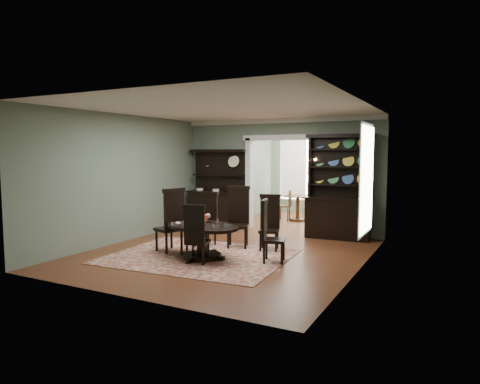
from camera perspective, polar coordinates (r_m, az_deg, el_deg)
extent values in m
cube|color=brown|center=(9.02, -2.02, -8.26)|extent=(5.50, 6.00, 0.01)
cube|color=silver|center=(8.81, -2.09, 11.10)|extent=(5.50, 6.00, 0.01)
cube|color=#5E6D5A|center=(10.41, -15.36, 1.76)|extent=(0.01, 6.00, 3.00)
cube|color=#5E6D5A|center=(7.82, 15.79, 0.62)|extent=(0.01, 6.00, 3.00)
cube|color=#5E6D5A|center=(6.36, -15.45, -0.41)|extent=(5.50, 0.01, 3.00)
cube|color=#5E6D5A|center=(12.29, -2.61, 2.47)|extent=(1.85, 0.01, 3.00)
cube|color=#5E6D5A|center=(10.94, 14.21, 1.95)|extent=(1.85, 0.01, 3.00)
cube|color=#5E6D5A|center=(11.49, 5.36, 8.48)|extent=(1.80, 0.01, 0.50)
cube|color=silver|center=(11.46, 5.28, 9.45)|extent=(5.50, 0.10, 0.12)
cube|color=brown|center=(13.28, 8.10, -3.90)|extent=(3.50, 3.50, 0.01)
cube|color=silver|center=(13.14, 8.27, 9.15)|extent=(3.50, 3.50, 0.01)
cube|color=#5E6D5A|center=(13.80, 1.30, 2.78)|extent=(0.01, 3.50, 3.00)
cube|color=#5E6D5A|center=(12.66, 15.69, 2.36)|extent=(0.01, 3.50, 3.00)
cube|color=#5E6D5A|center=(14.79, 10.42, 2.87)|extent=(3.50, 0.01, 3.00)
cube|color=silver|center=(15.01, 7.25, 3.14)|extent=(1.05, 0.06, 2.20)
cube|color=silver|center=(14.51, 13.58, 2.96)|extent=(1.05, 0.06, 2.20)
cube|color=silver|center=(11.87, 1.27, 1.16)|extent=(0.14, 0.25, 2.50)
cube|color=silver|center=(11.20, 9.57, 0.84)|extent=(0.14, 0.25, 2.50)
cube|color=silver|center=(11.48, 5.35, 7.24)|extent=(2.08, 0.25, 0.14)
cube|color=white|center=(8.40, 16.57, 1.60)|extent=(0.02, 1.10, 2.00)
cube|color=silver|center=(8.40, 16.47, 1.60)|extent=(0.01, 1.22, 2.12)
cube|color=black|center=(9.08, 16.82, 1.86)|extent=(0.10, 0.35, 2.10)
cube|color=#BD8E32|center=(11.08, 9.74, 3.89)|extent=(0.08, 0.05, 0.18)
sphere|color=#FFD88C|center=(10.97, 9.01, 4.31)|extent=(0.07, 0.07, 0.07)
sphere|color=#FFD88C|center=(10.90, 10.01, 4.29)|extent=(0.07, 0.07, 0.07)
cube|color=maroon|center=(8.82, -5.46, -8.52)|extent=(3.69, 3.05, 0.01)
ellipsoid|color=black|center=(8.55, -5.09, -4.51)|extent=(1.94, 1.50, 0.05)
cylinder|color=black|center=(8.55, -5.09, -4.72)|extent=(1.96, 1.96, 0.03)
cylinder|color=black|center=(8.61, -5.07, -6.56)|extent=(0.22, 0.22, 0.60)
cylinder|color=black|center=(8.67, -5.06, -8.49)|extent=(0.76, 0.76, 0.09)
cylinder|color=silver|center=(8.54, -4.61, -4.21)|extent=(0.26, 0.26, 0.05)
cube|color=black|center=(9.65, -4.69, -4.72)|extent=(0.46, 0.44, 0.06)
cube|color=black|center=(9.76, -4.19, -2.37)|extent=(0.43, 0.08, 0.73)
cube|color=black|center=(9.72, -4.21, -0.17)|extent=(0.47, 0.10, 0.08)
cylinder|color=black|center=(9.63, -6.05, -6.07)|extent=(0.05, 0.05, 0.43)
cylinder|color=black|center=(9.47, -4.26, -6.24)|extent=(0.05, 0.05, 0.43)
cylinder|color=black|center=(9.92, -5.09, -5.72)|extent=(0.05, 0.05, 0.43)
cylinder|color=black|center=(9.76, -3.33, -5.88)|extent=(0.05, 0.05, 0.43)
cube|color=black|center=(9.50, -0.32, -4.57)|extent=(0.62, 0.61, 0.06)
cube|color=black|center=(9.64, -0.20, -1.91)|extent=(0.47, 0.23, 0.82)
cube|color=black|center=(9.60, -0.20, 0.57)|extent=(0.51, 0.26, 0.08)
cylinder|color=black|center=(9.38, -1.58, -6.19)|extent=(0.05, 0.05, 0.48)
cylinder|color=black|center=(9.34, 0.72, -6.24)|extent=(0.05, 0.05, 0.48)
cylinder|color=black|center=(9.74, -1.32, -5.75)|extent=(0.05, 0.05, 0.48)
cylinder|color=black|center=(9.71, 0.90, -5.79)|extent=(0.05, 0.05, 0.48)
cube|color=black|center=(9.25, 3.90, -5.19)|extent=(0.53, 0.52, 0.06)
cube|color=black|center=(9.37, 4.04, -2.76)|extent=(0.42, 0.17, 0.72)
cube|color=black|center=(9.33, 4.05, -0.50)|extent=(0.46, 0.20, 0.07)
cylinder|color=black|center=(9.15, 2.73, -6.67)|extent=(0.05, 0.05, 0.43)
cylinder|color=black|center=(9.11, 4.83, -6.73)|extent=(0.05, 0.05, 0.43)
cylinder|color=black|center=(9.47, 2.99, -6.25)|extent=(0.05, 0.05, 0.43)
cylinder|color=black|center=(9.44, 5.02, -6.31)|extent=(0.05, 0.05, 0.43)
cube|color=black|center=(9.23, -9.46, -4.91)|extent=(0.60, 0.61, 0.06)
cube|color=black|center=(8.99, -8.76, -2.46)|extent=(0.21, 0.47, 0.82)
cube|color=black|center=(8.94, -8.80, 0.22)|extent=(0.25, 0.52, 0.08)
cylinder|color=black|center=(9.53, -9.12, -6.06)|extent=(0.05, 0.05, 0.48)
cylinder|color=black|center=(9.33, -11.06, -6.34)|extent=(0.05, 0.05, 0.48)
cylinder|color=black|center=(9.22, -7.80, -6.43)|extent=(0.05, 0.05, 0.48)
cylinder|color=black|center=(9.02, -9.78, -6.73)|extent=(0.05, 0.05, 0.48)
cube|color=black|center=(8.26, 4.56, -6.44)|extent=(0.51, 0.53, 0.06)
cube|color=black|center=(8.22, 3.29, -3.84)|extent=(0.16, 0.43, 0.73)
cube|color=black|center=(8.17, 3.30, -1.25)|extent=(0.19, 0.47, 0.07)
cylinder|color=black|center=(8.13, 5.59, -8.20)|extent=(0.05, 0.05, 0.43)
cylinder|color=black|center=(8.45, 5.84, -7.68)|extent=(0.05, 0.05, 0.43)
cylinder|color=black|center=(8.17, 3.22, -8.12)|extent=(0.05, 0.05, 0.43)
cylinder|color=black|center=(8.49, 3.56, -7.60)|extent=(0.05, 0.05, 0.43)
cube|color=black|center=(8.24, -5.65, -6.67)|extent=(0.48, 0.47, 0.05)
cube|color=black|center=(8.01, -6.11, -4.45)|extent=(0.40, 0.13, 0.69)
cube|color=black|center=(7.96, -6.13, -1.95)|extent=(0.44, 0.16, 0.07)
cylinder|color=black|center=(8.38, -4.24, -7.87)|extent=(0.04, 0.04, 0.41)
cylinder|color=black|center=(8.48, -6.29, -7.73)|extent=(0.04, 0.04, 0.41)
cylinder|color=black|center=(8.09, -4.96, -8.36)|extent=(0.04, 0.04, 0.41)
cylinder|color=black|center=(8.19, -7.08, -8.20)|extent=(0.04, 0.04, 0.41)
cube|color=black|center=(12.11, -3.10, -2.38)|extent=(1.61, 0.68, 0.98)
cube|color=black|center=(12.05, -3.11, 0.02)|extent=(1.71, 0.73, 0.05)
cube|color=black|center=(12.20, -2.61, 2.85)|extent=(1.57, 0.22, 1.16)
cube|color=black|center=(12.12, -2.84, 2.27)|extent=(1.54, 0.41, 0.04)
cube|color=black|center=(12.08, -2.90, 5.52)|extent=(1.69, 0.49, 0.08)
cube|color=black|center=(10.76, 12.90, -3.48)|extent=(1.55, 0.62, 0.98)
cube|color=black|center=(10.70, 12.95, -0.82)|extent=(1.66, 0.68, 0.04)
cube|color=black|center=(10.86, 13.33, 3.24)|extent=(1.53, 0.14, 1.48)
cube|color=black|center=(10.96, 9.42, 3.33)|extent=(0.07, 0.29, 1.53)
cube|color=black|center=(10.59, 17.08, 3.10)|extent=(0.07, 0.29, 1.53)
cube|color=black|center=(10.73, 13.24, 7.30)|extent=(1.65, 0.43, 0.09)
cube|color=black|center=(10.78, 13.13, 0.91)|extent=(1.54, 0.36, 0.03)
cube|color=black|center=(10.75, 13.18, 3.23)|extent=(1.54, 0.36, 0.03)
cube|color=black|center=(10.75, 13.23, 5.55)|extent=(1.54, 0.36, 0.03)
cylinder|color=brown|center=(13.29, 7.71, -0.54)|extent=(0.85, 0.85, 0.04)
cylinder|color=brown|center=(13.33, 7.69, -2.13)|extent=(0.11, 0.11, 0.74)
cylinder|color=brown|center=(13.39, 7.67, -3.66)|extent=(0.47, 0.47, 0.06)
cylinder|color=brown|center=(13.27, 5.92, -1.88)|extent=(0.40, 0.40, 0.04)
cube|color=brown|center=(13.20, 6.70, -0.82)|extent=(0.09, 0.36, 0.50)
cylinder|color=brown|center=(13.46, 5.44, -2.75)|extent=(0.04, 0.04, 0.45)
cylinder|color=brown|center=(13.19, 5.18, -2.91)|extent=(0.04, 0.04, 0.45)
cylinder|color=brown|center=(13.41, 6.62, -2.79)|extent=(0.04, 0.04, 0.45)
cylinder|color=brown|center=(13.13, 6.38, -2.96)|extent=(0.04, 0.04, 0.45)
cylinder|color=brown|center=(12.78, 10.92, -2.35)|extent=(0.38, 0.38, 0.04)
cube|color=brown|center=(12.77, 10.18, -1.27)|extent=(0.09, 0.34, 0.47)
cylinder|color=brown|center=(12.67, 11.44, -3.40)|extent=(0.03, 0.03, 0.43)
cylinder|color=brown|center=(12.93, 11.55, -3.23)|extent=(0.03, 0.03, 0.43)
cylinder|color=brown|center=(12.69, 10.24, -3.36)|extent=(0.03, 0.03, 0.43)
cylinder|color=brown|center=(12.96, 10.38, -3.19)|extent=(0.03, 0.03, 0.43)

